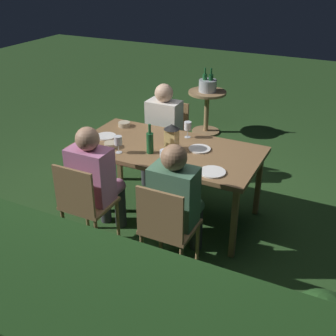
{
  "coord_description": "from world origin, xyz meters",
  "views": [
    {
      "loc": [
        -1.66,
        3.36,
        2.46
      ],
      "look_at": [
        0.0,
        0.0,
        0.52
      ],
      "focal_mm": 44.96,
      "sensor_mm": 36.0,
      "label": 1
    }
  ],
  "objects_px": {
    "person_in_cream": "(162,129)",
    "chair_side_right_a": "(166,226)",
    "dining_table": "(168,153)",
    "person_in_green": "(177,199)",
    "lantern_centerpiece": "(172,136)",
    "wine_glass_c": "(118,141)",
    "green_bottle_on_table": "(150,142)",
    "plate_b": "(106,136)",
    "side_table": "(207,105)",
    "wine_glass_b": "(164,155)",
    "ice_bucket": "(208,85)",
    "person_in_pink": "(96,178)",
    "plate_c": "(212,172)",
    "potted_plant_by_hedge": "(319,336)",
    "chair_side_right_b": "(84,202)",
    "wine_glass_a": "(188,127)",
    "chair_side_left_b": "(169,135)",
    "plate_a": "(200,149)"
  },
  "relations": [
    {
      "from": "wine_glass_a",
      "to": "wine_glass_b",
      "type": "xyz_separation_m",
      "value": [
        -0.09,
        0.71,
        0.0
      ]
    },
    {
      "from": "green_bottle_on_table",
      "to": "wine_glass_b",
      "type": "xyz_separation_m",
      "value": [
        -0.26,
        0.21,
        0.01
      ]
    },
    {
      "from": "dining_table",
      "to": "wine_glass_b",
      "type": "height_order",
      "value": "wine_glass_b"
    },
    {
      "from": "wine_glass_a",
      "to": "chair_side_right_a",
      "type": "bearing_deg",
      "value": 106.16
    },
    {
      "from": "person_in_green",
      "to": "person_in_pink",
      "type": "xyz_separation_m",
      "value": [
        0.81,
        0.0,
        0.0
      ]
    },
    {
      "from": "chair_side_left_b",
      "to": "plate_c",
      "type": "relative_size",
      "value": 3.75
    },
    {
      "from": "lantern_centerpiece",
      "to": "plate_c",
      "type": "distance_m",
      "value": 0.6
    },
    {
      "from": "chair_side_right_a",
      "to": "person_in_green",
      "type": "distance_m",
      "value": 0.25
    },
    {
      "from": "chair_side_right_a",
      "to": "plate_b",
      "type": "distance_m",
      "value": 1.39
    },
    {
      "from": "chair_side_right_a",
      "to": "side_table",
      "type": "distance_m",
      "value": 3.22
    },
    {
      "from": "lantern_centerpiece",
      "to": "plate_a",
      "type": "height_order",
      "value": "lantern_centerpiece"
    },
    {
      "from": "person_in_pink",
      "to": "plate_c",
      "type": "bearing_deg",
      "value": -160.02
    },
    {
      "from": "dining_table",
      "to": "plate_c",
      "type": "distance_m",
      "value": 0.65
    },
    {
      "from": "plate_b",
      "to": "person_in_green",
      "type": "bearing_deg",
      "value": 150.91
    },
    {
      "from": "chair_side_left_b",
      "to": "lantern_centerpiece",
      "type": "bearing_deg",
      "value": 117.56
    },
    {
      "from": "person_in_green",
      "to": "side_table",
      "type": "xyz_separation_m",
      "value": [
        0.87,
        -2.91,
        -0.21
      ]
    },
    {
      "from": "wine_glass_a",
      "to": "plate_c",
      "type": "bearing_deg",
      "value": 129.49
    },
    {
      "from": "wine_glass_c",
      "to": "green_bottle_on_table",
      "type": "bearing_deg",
      "value": -154.34
    },
    {
      "from": "person_in_cream",
      "to": "chair_side_right_a",
      "type": "bearing_deg",
      "value": 118.3
    },
    {
      "from": "person_in_cream",
      "to": "plate_c",
      "type": "distance_m",
      "value": 1.38
    },
    {
      "from": "chair_side_right_b",
      "to": "plate_b",
      "type": "xyz_separation_m",
      "value": [
        0.29,
        -0.81,
        0.27
      ]
    },
    {
      "from": "chair_side_right_b",
      "to": "potted_plant_by_hedge",
      "type": "distance_m",
      "value": 2.15
    },
    {
      "from": "chair_side_right_b",
      "to": "wine_glass_a",
      "type": "relative_size",
      "value": 5.15
    },
    {
      "from": "wine_glass_c",
      "to": "plate_c",
      "type": "bearing_deg",
      "value": -179.35
    },
    {
      "from": "wine_glass_c",
      "to": "side_table",
      "type": "height_order",
      "value": "wine_glass_c"
    },
    {
      "from": "green_bottle_on_table",
      "to": "plate_b",
      "type": "distance_m",
      "value": 0.62
    },
    {
      "from": "wine_glass_b",
      "to": "plate_b",
      "type": "relative_size",
      "value": 0.8
    },
    {
      "from": "wine_glass_c",
      "to": "plate_c",
      "type": "xyz_separation_m",
      "value": [
        -0.95,
        -0.01,
        -0.11
      ]
    },
    {
      "from": "green_bottle_on_table",
      "to": "wine_glass_b",
      "type": "bearing_deg",
      "value": 140.33
    },
    {
      "from": "person_in_cream",
      "to": "chair_side_right_b",
      "type": "bearing_deg",
      "value": 90.0
    },
    {
      "from": "dining_table",
      "to": "person_in_pink",
      "type": "relative_size",
      "value": 1.57
    },
    {
      "from": "chair_side_right_b",
      "to": "ice_bucket",
      "type": "relative_size",
      "value": 2.53
    },
    {
      "from": "person_in_pink",
      "to": "wine_glass_c",
      "type": "xyz_separation_m",
      "value": [
        -0.04,
        -0.35,
        0.23
      ]
    },
    {
      "from": "plate_b",
      "to": "side_table",
      "type": "xyz_separation_m",
      "value": [
        -0.23,
        -2.29,
        -0.33
      ]
    },
    {
      "from": "dining_table",
      "to": "person_in_pink",
      "type": "distance_m",
      "value": 0.78
    },
    {
      "from": "ice_bucket",
      "to": "person_in_pink",
      "type": "bearing_deg",
      "value": 91.16
    },
    {
      "from": "chair_side_right_b",
      "to": "ice_bucket",
      "type": "bearing_deg",
      "value": -88.92
    },
    {
      "from": "plate_a",
      "to": "potted_plant_by_hedge",
      "type": "xyz_separation_m",
      "value": [
        -1.39,
        1.44,
        -0.37
      ]
    },
    {
      "from": "potted_plant_by_hedge",
      "to": "plate_c",
      "type": "bearing_deg",
      "value": -43.42
    },
    {
      "from": "wine_glass_a",
      "to": "plate_a",
      "type": "distance_m",
      "value": 0.34
    },
    {
      "from": "wine_glass_b",
      "to": "person_in_cream",
      "type": "bearing_deg",
      "value": -61.87
    },
    {
      "from": "person_in_green",
      "to": "ice_bucket",
      "type": "bearing_deg",
      "value": -73.28
    },
    {
      "from": "person_in_cream",
      "to": "wine_glass_c",
      "type": "distance_m",
      "value": 1.0
    },
    {
      "from": "plate_c",
      "to": "green_bottle_on_table",
      "type": "bearing_deg",
      "value": -9.95
    },
    {
      "from": "person_in_green",
      "to": "wine_glass_b",
      "type": "xyz_separation_m",
      "value": [
        0.25,
        -0.26,
        0.23
      ]
    },
    {
      "from": "person_in_pink",
      "to": "wine_glass_b",
      "type": "height_order",
      "value": "person_in_pink"
    },
    {
      "from": "lantern_centerpiece",
      "to": "wine_glass_c",
      "type": "height_order",
      "value": "lantern_centerpiece"
    },
    {
      "from": "wine_glass_b",
      "to": "plate_b",
      "type": "bearing_deg",
      "value": -22.27
    },
    {
      "from": "dining_table",
      "to": "person_in_green",
      "type": "height_order",
      "value": "person_in_green"
    },
    {
      "from": "wine_glass_a",
      "to": "plate_b",
      "type": "height_order",
      "value": "wine_glass_a"
    }
  ]
}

